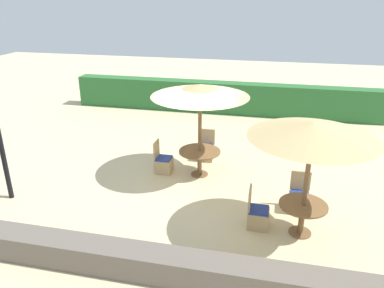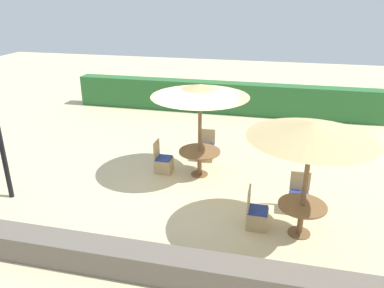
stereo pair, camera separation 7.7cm
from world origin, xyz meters
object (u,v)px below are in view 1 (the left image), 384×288
object	(u,v)px
parasol_center	(200,91)
round_table_center	(200,155)
patio_chair_front_right_west	(257,216)
round_table_front_right	(303,211)
patio_chair_front_right_north	(299,200)
patio_chair_center_north	(206,151)
parasol_front_right	(313,131)
patio_chair_center_west	(163,163)

from	to	relation	value
parasol_center	round_table_center	distance (m)	1.85
patio_chair_front_right_west	round_table_front_right	bearing A→B (deg)	86.48
round_table_center	patio_chair_front_right_north	distance (m)	2.99
patio_chair_front_right_west	parasol_center	bearing A→B (deg)	-141.39
patio_chair_center_north	round_table_front_right	bearing A→B (deg)	128.89
patio_chair_front_right_north	parasol_center	bearing A→B (deg)	-26.06
patio_chair_center_north	parasol_front_right	world-z (taller)	parasol_front_right
parasol_center	round_table_center	world-z (taller)	parasol_center
patio_chair_center_north	patio_chair_front_right_west	distance (m)	3.73
parasol_center	patio_chair_front_right_west	distance (m)	3.56
patio_chair_center_west	round_table_front_right	world-z (taller)	patio_chair_center_west
patio_chair_center_north	parasol_front_right	bearing A→B (deg)	128.89
parasol_center	round_table_center	xyz separation A→B (m)	(-0.00, 0.00, -1.85)
patio_chair_center_west	patio_chair_center_north	size ratio (longest dim) A/B	1.00
patio_chair_center_north	patio_chair_front_right_west	xyz separation A→B (m)	(1.77, -3.28, 0.00)
patio_chair_front_right_north	parasol_front_right	bearing A→B (deg)	90.47
parasol_front_right	patio_chair_front_right_north	size ratio (longest dim) A/B	2.73
parasol_center	patio_chair_front_right_north	world-z (taller)	parasol_center
parasol_front_right	patio_chair_front_right_north	xyz separation A→B (m)	(-0.01, 0.95, -2.10)
parasol_front_right	patio_chair_center_west	bearing A→B (deg)	149.36
patio_chair_center_west	patio_chair_center_north	bearing A→B (deg)	137.21
patio_chair_center_west	patio_chair_front_right_west	xyz separation A→B (m)	(2.81, -2.16, 0.00)
patio_chair_center_north	patio_chair_center_west	bearing A→B (deg)	47.21
patio_chair_center_west	patio_chair_front_right_west	world-z (taller)	same
parasol_center	round_table_front_right	xyz separation A→B (m)	(2.68, -2.26, -1.89)
parasol_front_right	parasol_center	bearing A→B (deg)	139.92
round_table_center	patio_chair_center_west	world-z (taller)	patio_chair_center_west
parasol_front_right	round_table_front_right	bearing A→B (deg)	90.00
parasol_center	patio_chair_front_right_north	xyz separation A→B (m)	(2.67, -1.31, -2.18)
patio_chair_center_north	patio_chair_front_right_north	distance (m)	3.60
parasol_front_right	round_table_front_right	distance (m)	1.80
parasol_center	round_table_center	size ratio (longest dim) A/B	2.26
patio_chair_front_right_west	round_table_center	bearing A→B (deg)	-141.39
round_table_center	patio_chair_center_north	distance (m)	1.14
parasol_center	patio_chair_center_north	xyz separation A→B (m)	(-0.01, 1.09, -2.18)
patio_chair_center_west	round_table_center	bearing A→B (deg)	92.27
patio_chair_center_west	round_table_front_right	bearing A→B (deg)	59.36
parasol_center	parasol_front_right	size ratio (longest dim) A/B	1.03
round_table_center	patio_chair_center_north	world-z (taller)	patio_chair_center_north
patio_chair_center_north	round_table_front_right	xyz separation A→B (m)	(2.69, -3.34, 0.29)
patio_chair_center_west	patio_chair_center_north	world-z (taller)	same
parasol_center	parasol_front_right	xyz separation A→B (m)	(2.68, -2.26, -0.09)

